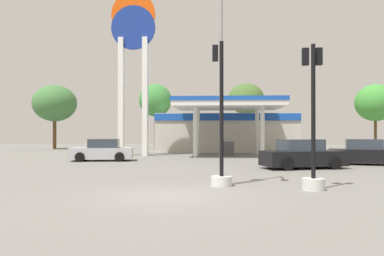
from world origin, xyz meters
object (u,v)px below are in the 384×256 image
object	(u,v)px
tree_3	(375,103)
car_2	(366,153)
tree_0	(55,103)
tree_2	(246,99)
car_0	(303,155)
traffic_signal_1	(313,142)
traffic_signal_0	(221,146)
corner_streetlamp	(221,57)
station_pole_sign	(133,54)
tree_1	(155,100)
car_1	(102,151)

from	to	relation	value
tree_3	car_2	bearing A→B (deg)	-112.00
tree_0	tree_2	xyz separation A→B (m)	(19.94, 1.30, 0.46)
car_0	traffic_signal_1	distance (m)	7.80
traffic_signal_0	traffic_signal_1	world-z (taller)	traffic_signal_0
tree_2	corner_streetlamp	world-z (taller)	corner_streetlamp
station_pole_sign	car_0	xyz separation A→B (m)	(10.90, -9.77, -7.18)
tree_2	tree_3	bearing A→B (deg)	-5.42
car_2	tree_3	size ratio (longest dim) A/B	0.67
tree_2	traffic_signal_1	bearing A→B (deg)	-89.50
car_0	corner_streetlamp	world-z (taller)	corner_streetlamp
tree_0	tree_1	xyz separation A→B (m)	(10.39, 1.35, 0.35)
car_2	car_1	bearing A→B (deg)	173.50
car_0	tree_3	world-z (taller)	tree_3
car_0	traffic_signal_1	xyz separation A→B (m)	(-1.20, -7.66, 0.89)
tree_3	corner_streetlamp	distance (m)	31.19
traffic_signal_1	tree_3	xyz separation A→B (m)	(12.42, 27.93, 3.13)
tree_2	corner_streetlamp	distance (m)	28.45
car_2	tree_0	distance (m)	31.20
tree_1	tree_0	bearing A→B (deg)	-172.58
car_0	station_pole_sign	bearing A→B (deg)	138.13
station_pole_sign	tree_3	world-z (taller)	station_pole_sign
tree_3	corner_streetlamp	world-z (taller)	corner_streetlamp
tree_3	station_pole_sign	bearing A→B (deg)	-154.60
tree_3	car_1	bearing A→B (deg)	-145.59
car_0	tree_3	distance (m)	23.51
traffic_signal_0	tree_0	bearing A→B (deg)	122.39
traffic_signal_0	tree_0	size ratio (longest dim) A/B	0.76
car_2	tree_1	size ratio (longest dim) A/B	0.64
tree_1	traffic_signal_0	bearing A→B (deg)	-76.58
tree_0	car_1	bearing A→B (deg)	-58.57
tree_3	tree_0	bearing A→B (deg)	-179.83
traffic_signal_1	tree_1	size ratio (longest dim) A/B	0.70
tree_0	tree_2	bearing A→B (deg)	3.74
traffic_signal_1	tree_3	bearing A→B (deg)	66.03
car_0	car_1	bearing A→B (deg)	159.17
car_0	car_1	world-z (taller)	car_0
tree_2	tree_0	bearing A→B (deg)	-176.26
car_0	tree_1	world-z (taller)	tree_1
car_1	traffic_signal_0	xyz separation A→B (m)	(7.58, -11.38, 0.78)
tree_0	car_2	bearing A→B (deg)	-34.44
car_2	traffic_signal_1	bearing A→B (deg)	-117.20
traffic_signal_0	traffic_signal_1	distance (m)	3.13
car_0	car_2	distance (m)	4.91
car_1	corner_streetlamp	world-z (taller)	corner_streetlamp
tree_1	corner_streetlamp	distance (m)	29.16
car_1	tree_1	size ratio (longest dim) A/B	0.60
car_1	corner_streetlamp	size ratio (longest dim) A/B	0.54
tree_0	traffic_signal_0	bearing A→B (deg)	-57.61
tree_0	tree_3	distance (m)	32.61
corner_streetlamp	tree_0	bearing A→B (deg)	122.46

